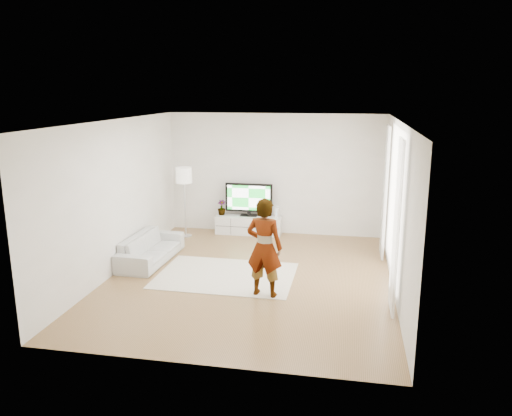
% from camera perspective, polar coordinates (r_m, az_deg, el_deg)
% --- Properties ---
extents(floor, '(6.00, 6.00, 0.00)m').
position_cam_1_polar(floor, '(9.12, -0.69, -7.96)').
color(floor, '#966D43').
rests_on(floor, ground).
extents(ceiling, '(6.00, 6.00, 0.00)m').
position_cam_1_polar(ceiling, '(8.51, -0.75, 9.89)').
color(ceiling, white).
rests_on(ceiling, wall_back).
extents(wall_left, '(0.02, 6.00, 2.80)m').
position_cam_1_polar(wall_left, '(9.51, -15.66, 1.24)').
color(wall_left, white).
rests_on(wall_left, floor).
extents(wall_right, '(0.02, 6.00, 2.80)m').
position_cam_1_polar(wall_right, '(8.59, 15.87, -0.05)').
color(wall_right, white).
rests_on(wall_right, floor).
extents(wall_back, '(5.00, 0.02, 2.80)m').
position_cam_1_polar(wall_back, '(11.61, 2.19, 3.86)').
color(wall_back, white).
rests_on(wall_back, floor).
extents(wall_front, '(5.00, 0.02, 2.80)m').
position_cam_1_polar(wall_front, '(5.90, -6.46, -5.67)').
color(wall_front, white).
rests_on(wall_front, floor).
extents(window, '(0.01, 2.60, 2.50)m').
position_cam_1_polar(window, '(8.87, 15.60, 0.71)').
color(window, white).
rests_on(window, wall_right).
extents(curtain_near, '(0.04, 0.70, 2.60)m').
position_cam_1_polar(curtain_near, '(7.62, 15.73, -2.10)').
color(curtain_near, white).
rests_on(curtain_near, floor).
extents(curtain_far, '(0.04, 0.70, 2.60)m').
position_cam_1_polar(curtain_far, '(10.15, 14.53, 1.76)').
color(curtain_far, white).
rests_on(curtain_far, floor).
extents(media_console, '(1.54, 0.44, 0.43)m').
position_cam_1_polar(media_console, '(11.74, -0.84, -1.95)').
color(media_console, white).
rests_on(media_console, floor).
extents(television, '(1.11, 0.22, 0.77)m').
position_cam_1_polar(television, '(11.61, -0.82, 1.11)').
color(television, black).
rests_on(television, media_console).
extents(game_console, '(0.07, 0.18, 0.24)m').
position_cam_1_polar(game_console, '(11.54, 2.43, -0.51)').
color(game_console, white).
rests_on(game_console, media_console).
extents(potted_plant, '(0.20, 0.20, 0.35)m').
position_cam_1_polar(potted_plant, '(11.78, -3.96, 0.05)').
color(potted_plant, '#3F7238').
rests_on(potted_plant, media_console).
extents(rug, '(2.48, 1.80, 0.01)m').
position_cam_1_polar(rug, '(9.22, -3.47, -7.70)').
color(rug, beige).
rests_on(rug, floor).
extents(player, '(0.65, 0.48, 1.64)m').
position_cam_1_polar(player, '(8.09, 0.96, -4.53)').
color(player, '#334772').
rests_on(player, rug).
extents(sofa, '(0.78, 1.86, 0.54)m').
position_cam_1_polar(sofa, '(10.09, -11.93, -4.51)').
color(sofa, beige).
rests_on(sofa, floor).
extents(floor_lamp, '(0.36, 0.36, 1.61)m').
position_cam_1_polar(floor_lamp, '(11.41, -8.23, 3.37)').
color(floor_lamp, silver).
rests_on(floor_lamp, floor).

